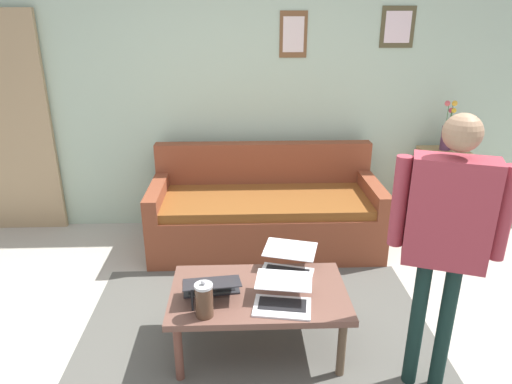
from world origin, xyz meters
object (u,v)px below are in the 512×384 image
object	(u,v)px
interior_door	(7,126)
couch	(265,213)
french_press	(204,300)
flower_vase	(447,133)
laptop_left	(287,266)
person_standing	(447,226)
laptop_right	(283,297)
coffee_table	(259,297)
side_shelf	(438,190)
laptop_center	(211,285)

from	to	relation	value
interior_door	couch	world-z (taller)	interior_door
french_press	flower_vase	xyz separation A→B (m)	(-2.14, -1.95, 0.44)
laptop_left	person_standing	world-z (taller)	person_standing
laptop_left	person_standing	size ratio (longest dim) A/B	0.28
flower_vase	laptop_right	bearing A→B (deg)	47.57
couch	coffee_table	xyz separation A→B (m)	(0.12, 1.43, 0.07)
interior_door	coffee_table	world-z (taller)	interior_door
french_press	side_shelf	xyz separation A→B (m)	(-2.14, -1.95, -0.12)
french_press	side_shelf	distance (m)	2.90
interior_door	laptop_right	world-z (taller)	interior_door
laptop_left	couch	bearing A→B (deg)	-86.47
interior_door	french_press	world-z (taller)	interior_door
laptop_left	flower_vase	world-z (taller)	flower_vase
laptop_center	flower_vase	distance (m)	2.76
coffee_table	person_standing	world-z (taller)	person_standing
interior_door	laptop_left	xyz separation A→B (m)	(-2.45, 1.67, -0.56)
laptop_center	laptop_right	xyz separation A→B (m)	(-0.42, 0.15, 0.00)
french_press	person_standing	world-z (taller)	person_standing
french_press	interior_door	bearing A→B (deg)	-47.41
couch	french_press	xyz separation A→B (m)	(0.43, 1.66, 0.22)
laptop_left	side_shelf	bearing A→B (deg)	-137.34
french_press	person_standing	distance (m)	1.34
laptop_left	coffee_table	bearing A→B (deg)	47.40
interior_door	laptop_right	size ratio (longest dim) A/B	5.47
interior_door	coffee_table	size ratio (longest dim) A/B	1.91
side_shelf	coffee_table	bearing A→B (deg)	43.20
french_press	flower_vase	size ratio (longest dim) A/B	0.49
flower_vase	side_shelf	bearing A→B (deg)	-19.02
laptop_center	flower_vase	bearing A→B (deg)	-141.11
french_press	laptop_left	bearing A→B (deg)	-138.90
laptop_right	person_standing	world-z (taller)	person_standing
coffee_table	side_shelf	xyz separation A→B (m)	(-1.83, -1.72, 0.03)
laptop_right	french_press	bearing A→B (deg)	11.63
couch	coffee_table	world-z (taller)	couch
coffee_table	side_shelf	world-z (taller)	side_shelf
laptop_left	laptop_right	xyz separation A→B (m)	(0.06, 0.35, -0.00)
flower_vase	french_press	bearing A→B (deg)	42.27
couch	french_press	distance (m)	1.73
laptop_left	laptop_center	size ratio (longest dim) A/B	1.18
flower_vase	interior_door	bearing A→B (deg)	-2.40
couch	flower_vase	world-z (taller)	flower_vase
french_press	coffee_table	bearing A→B (deg)	-143.60
couch	side_shelf	world-z (taller)	couch
french_press	side_shelf	bearing A→B (deg)	-137.71
laptop_left	person_standing	xyz separation A→B (m)	(-0.73, 0.56, 0.54)
laptop_right	person_standing	distance (m)	0.98
couch	laptop_right	bearing A→B (deg)	90.43
laptop_right	side_shelf	xyz separation A→B (m)	(-1.69, -1.85, -0.06)
interior_door	french_press	bearing A→B (deg)	132.59
couch	flower_vase	xyz separation A→B (m)	(-1.71, -0.28, 0.66)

